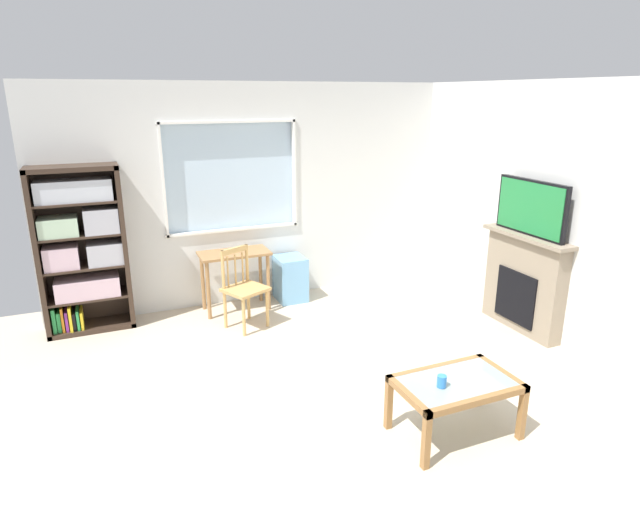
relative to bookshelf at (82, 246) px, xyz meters
The scene contains 11 objects.
ground 3.23m from the bookshelf, 49.63° to the right, with size 6.00×6.18×0.02m, color beige.
wall_back_with_window 2.08m from the bookshelf, ahead, with size 5.00×0.15×2.66m.
wall_right 5.14m from the bookshelf, 27.27° to the right, with size 0.12×5.38×2.66m, color silver.
bookshelf is the anchor object (origin of this frame).
desk_under_window 1.67m from the bookshelf, ahead, with size 0.82×0.42×0.73m.
wooden_chair 1.77m from the bookshelf, 21.45° to the right, with size 0.55×0.54×0.90m.
plastic_drawer_unit 2.44m from the bookshelf, ahead, with size 0.35×0.40×0.56m, color #72ADDB.
fireplace 4.80m from the bookshelf, 23.14° to the right, with size 0.26×1.13×1.09m.
tv 4.79m from the bookshelf, 23.22° to the right, with size 0.06×0.93×0.58m.
coffee_table 4.11m from the bookshelf, 51.47° to the right, with size 0.90×0.56×0.46m.
sippy_cup 4.02m from the bookshelf, 53.47° to the right, with size 0.07×0.07×0.09m, color #337FD6.
Camera 1 is at (-1.79, -3.70, 2.52)m, focal length 29.87 mm.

